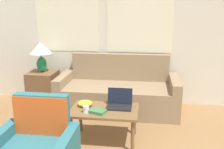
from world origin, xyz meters
TOP-DOWN VIEW (x-y plane):
  - wall_back at (-0.00, 3.73)m, footprint 6.04×0.06m
  - couch at (0.25, 3.30)m, footprint 1.94×0.83m
  - side_table at (-1.09, 3.39)m, footprint 0.46×0.46m
  - table_lamp at (-1.09, 3.39)m, footprint 0.37×0.37m
  - coffee_table at (0.19, 2.23)m, footprint 0.84×0.56m
  - laptop at (0.37, 2.33)m, footprint 0.32×0.26m
  - cup_navy at (-0.01, 2.09)m, footprint 0.08×0.08m
  - snack_bowl at (-0.07, 2.30)m, footprint 0.19×0.19m
  - book_red at (0.13, 2.10)m, footprint 0.22×0.19m

SIDE VIEW (x-z plane):
  - couch at x=0.25m, z-range -0.17..0.72m
  - side_table at x=-1.09m, z-range 0.00..0.57m
  - coffee_table at x=0.19m, z-range 0.16..0.59m
  - book_red at x=0.13m, z-range 0.43..0.47m
  - snack_bowl at x=-0.07m, z-range 0.43..0.51m
  - cup_navy at x=-0.01m, z-range 0.43..0.51m
  - laptop at x=0.37m, z-range 0.37..0.59m
  - table_lamp at x=-1.09m, z-range 0.67..1.18m
  - wall_back at x=0.00m, z-range 0.01..2.61m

